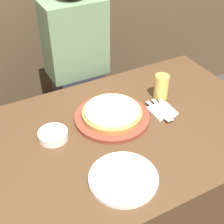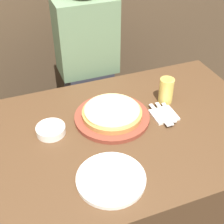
{
  "view_description": "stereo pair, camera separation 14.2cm",
  "coord_description": "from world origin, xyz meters",
  "px_view_note": "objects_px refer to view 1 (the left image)",
  "views": [
    {
      "loc": [
        -0.47,
        -0.9,
        1.64
      ],
      "look_at": [
        0.06,
        0.09,
        0.76
      ],
      "focal_mm": 50.0,
      "sensor_mm": 36.0,
      "label": 1
    },
    {
      "loc": [
        -0.34,
        -0.96,
        1.64
      ],
      "look_at": [
        0.06,
        0.09,
        0.76
      ],
      "focal_mm": 50.0,
      "sensor_mm": 36.0,
      "label": 2
    }
  ],
  "objects_px": {
    "beer_glass": "(161,86)",
    "fork": "(158,111)",
    "side_bowl": "(53,135)",
    "diner_person": "(78,81)",
    "spoon": "(167,108)",
    "pizza_on_board": "(112,115)",
    "dinner_knife": "(162,110)",
    "dinner_plate": "(123,178)"
  },
  "relations": [
    {
      "from": "beer_glass",
      "to": "fork",
      "type": "relative_size",
      "value": 0.72
    },
    {
      "from": "side_bowl",
      "to": "fork",
      "type": "relative_size",
      "value": 0.72
    },
    {
      "from": "diner_person",
      "to": "spoon",
      "type": "bearing_deg",
      "value": -68.61
    },
    {
      "from": "pizza_on_board",
      "to": "spoon",
      "type": "distance_m",
      "value": 0.27
    },
    {
      "from": "beer_glass",
      "to": "dinner_knife",
      "type": "bearing_deg",
      "value": -120.53
    },
    {
      "from": "dinner_plate",
      "to": "dinner_knife",
      "type": "height_order",
      "value": "dinner_plate"
    },
    {
      "from": "beer_glass",
      "to": "side_bowl",
      "type": "bearing_deg",
      "value": -176.36
    },
    {
      "from": "fork",
      "to": "dinner_plate",
      "type": "bearing_deg",
      "value": -141.44
    },
    {
      "from": "pizza_on_board",
      "to": "side_bowl",
      "type": "height_order",
      "value": "pizza_on_board"
    },
    {
      "from": "pizza_on_board",
      "to": "beer_glass",
      "type": "distance_m",
      "value": 0.3
    },
    {
      "from": "beer_glass",
      "to": "spoon",
      "type": "bearing_deg",
      "value": -109.32
    },
    {
      "from": "dinner_knife",
      "to": "spoon",
      "type": "distance_m",
      "value": 0.03
    },
    {
      "from": "pizza_on_board",
      "to": "beer_glass",
      "type": "relative_size",
      "value": 2.73
    },
    {
      "from": "dinner_plate",
      "to": "spoon",
      "type": "height_order",
      "value": "dinner_plate"
    },
    {
      "from": "pizza_on_board",
      "to": "spoon",
      "type": "height_order",
      "value": "pizza_on_board"
    },
    {
      "from": "beer_glass",
      "to": "diner_person",
      "type": "xyz_separation_m",
      "value": [
        -0.26,
        0.47,
        -0.16
      ]
    },
    {
      "from": "fork",
      "to": "spoon",
      "type": "xyz_separation_m",
      "value": [
        0.05,
        -0.0,
        0.0
      ]
    },
    {
      "from": "beer_glass",
      "to": "spoon",
      "type": "relative_size",
      "value": 0.84
    },
    {
      "from": "beer_glass",
      "to": "fork",
      "type": "bearing_deg",
      "value": -129.66
    },
    {
      "from": "dinner_knife",
      "to": "dinner_plate",
      "type": "bearing_deg",
      "value": -143.39
    },
    {
      "from": "pizza_on_board",
      "to": "fork",
      "type": "relative_size",
      "value": 1.96
    },
    {
      "from": "dinner_knife",
      "to": "spoon",
      "type": "height_order",
      "value": "same"
    },
    {
      "from": "beer_glass",
      "to": "dinner_knife",
      "type": "height_order",
      "value": "beer_glass"
    },
    {
      "from": "pizza_on_board",
      "to": "spoon",
      "type": "bearing_deg",
      "value": -14.29
    },
    {
      "from": "spoon",
      "to": "diner_person",
      "type": "distance_m",
      "value": 0.62
    },
    {
      "from": "dinner_knife",
      "to": "diner_person",
      "type": "relative_size",
      "value": 0.14
    },
    {
      "from": "fork",
      "to": "dinner_knife",
      "type": "distance_m",
      "value": 0.03
    },
    {
      "from": "dinner_plate",
      "to": "fork",
      "type": "height_order",
      "value": "dinner_plate"
    },
    {
      "from": "side_bowl",
      "to": "dinner_knife",
      "type": "xyz_separation_m",
      "value": [
        0.52,
        -0.07,
        -0.0
      ]
    },
    {
      "from": "side_bowl",
      "to": "diner_person",
      "type": "height_order",
      "value": "diner_person"
    },
    {
      "from": "dinner_knife",
      "to": "diner_person",
      "type": "bearing_deg",
      "value": 109.19
    },
    {
      "from": "beer_glass",
      "to": "diner_person",
      "type": "bearing_deg",
      "value": 119.17
    },
    {
      "from": "side_bowl",
      "to": "diner_person",
      "type": "distance_m",
      "value": 0.61
    },
    {
      "from": "beer_glass",
      "to": "dinner_knife",
      "type": "relative_size",
      "value": 0.72
    },
    {
      "from": "pizza_on_board",
      "to": "dinner_plate",
      "type": "relative_size",
      "value": 1.33
    },
    {
      "from": "fork",
      "to": "diner_person",
      "type": "bearing_deg",
      "value": 106.92
    },
    {
      "from": "dinner_knife",
      "to": "side_bowl",
      "type": "bearing_deg",
      "value": 172.63
    },
    {
      "from": "side_bowl",
      "to": "fork",
      "type": "height_order",
      "value": "side_bowl"
    },
    {
      "from": "dinner_knife",
      "to": "pizza_on_board",
      "type": "bearing_deg",
      "value": 164.27
    },
    {
      "from": "spoon",
      "to": "dinner_knife",
      "type": "bearing_deg",
      "value": 180.0
    },
    {
      "from": "beer_glass",
      "to": "dinner_plate",
      "type": "xyz_separation_m",
      "value": [
        -0.43,
        -0.38,
        -0.06
      ]
    },
    {
      "from": "side_bowl",
      "to": "dinner_knife",
      "type": "relative_size",
      "value": 0.71
    }
  ]
}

